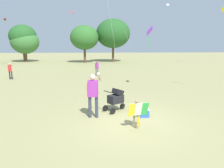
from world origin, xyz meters
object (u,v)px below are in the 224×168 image
Objects in this scene: kite_orange_delta at (149,33)px; person_adult_flyer at (93,92)px; cooler_box at (143,113)px; person_red_shirt at (10,70)px; child_with_butterfly_kite at (137,111)px; person_sitting_far at (97,67)px; stroller at (116,98)px.

person_adult_flyer is at bearing -122.59° from kite_orange_delta.
person_red_shirt is at bearing 134.11° from cooler_box.
child_with_butterfly_kite is 1.29m from cooler_box.
person_red_shirt reaches higher than person_sitting_far.
child_with_butterfly_kite is at bearing -82.64° from person_sitting_far.
cooler_box is at bearing -104.40° from kite_orange_delta.
cooler_box is at bearing -45.89° from person_red_shirt.
stroller is at bearing 38.10° from person_adult_flyer.
person_adult_flyer is 6.90m from kite_orange_delta.
person_sitting_far is (-0.02, 11.26, -0.28)m from person_adult_flyer.
person_adult_flyer is at bearing -89.92° from person_sitting_far.
stroller is at bearing -46.90° from person_red_shirt.
child_with_butterfly_kite is 12.51m from person_sitting_far.
kite_orange_delta is (1.87, 6.55, 3.00)m from child_with_butterfly_kite.
stroller is 0.75× the size of person_red_shirt.
person_adult_flyer is 4.18× the size of cooler_box.
stroller is 0.25× the size of kite_orange_delta.
child_with_butterfly_kite is at bearing -105.93° from kite_orange_delta.
cooler_box is (0.47, 1.11, -0.45)m from child_with_butterfly_kite.
person_adult_flyer is 2.25m from cooler_box.
stroller is 2.33× the size of cooler_box.
kite_orange_delta is 3.04× the size of person_sitting_far.
child_with_butterfly_kite is 0.75× the size of person_sitting_far.
person_red_shirt reaches higher than child_with_butterfly_kite.
person_red_shirt reaches higher than stroller.
child_with_butterfly_kite reaches higher than cooler_box.
person_adult_flyer is 1.34× the size of person_red_shirt.
person_sitting_far is at bearing 95.44° from stroller.
kite_orange_delta is 2.97× the size of person_red_shirt.
person_adult_flyer is at bearing 178.97° from cooler_box.
person_adult_flyer is at bearing 144.18° from child_with_butterfly_kite.
kite_orange_delta is at bearing 75.60° from cooler_box.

